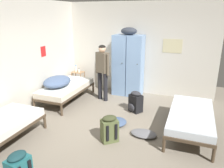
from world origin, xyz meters
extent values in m
plane|color=gray|center=(0.00, 0.00, 0.00)|extent=(8.03, 8.03, 0.00)
cube|color=beige|center=(0.00, 2.54, 1.40)|extent=(4.67, 0.06, 2.81)
cube|color=beige|center=(-2.31, 0.00, 1.40)|extent=(0.06, 5.02, 2.81)
cube|color=beige|center=(1.02, 2.51, 1.55)|extent=(0.55, 0.01, 0.40)
cube|color=red|center=(-2.27, 0.88, 1.45)|extent=(0.01, 0.20, 0.28)
cube|color=#7A9ECC|center=(-0.45, 2.23, 0.93)|extent=(0.44, 0.52, 1.85)
cylinder|color=black|center=(-0.33, 1.95, 1.05)|extent=(0.02, 0.03, 0.02)
cube|color=#7A9ECC|center=(0.01, 2.23, 0.93)|extent=(0.44, 0.52, 1.85)
cylinder|color=black|center=(0.13, 1.95, 1.05)|extent=(0.02, 0.03, 0.02)
ellipsoid|color=#333842|center=(-0.22, 2.23, 1.96)|extent=(0.48, 0.36, 0.22)
cylinder|color=#99704C|center=(-2.15, 2.07, 0.28)|extent=(0.03, 0.03, 0.55)
cylinder|color=#99704C|center=(-1.80, 2.07, 0.28)|extent=(0.03, 0.03, 0.55)
cylinder|color=#99704C|center=(-2.15, 2.34, 0.28)|extent=(0.03, 0.03, 0.55)
cylinder|color=#99704C|center=(-1.80, 2.34, 0.28)|extent=(0.03, 0.03, 0.55)
cube|color=#99704C|center=(-1.98, 2.20, 0.19)|extent=(0.38, 0.30, 0.02)
cube|color=#99704C|center=(-1.98, 2.20, 0.56)|extent=(0.38, 0.30, 0.02)
cylinder|color=#473828|center=(-2.15, -0.54, 0.14)|extent=(0.06, 0.06, 0.28)
cylinder|color=#473828|center=(-1.31, -0.54, 0.14)|extent=(0.06, 0.06, 0.28)
cylinder|color=#473828|center=(-2.15, 0.13, 0.14)|extent=(0.06, 0.06, 0.28)
cylinder|color=#473828|center=(-1.31, 0.13, 0.14)|extent=(0.06, 0.06, 0.28)
cylinder|color=#473828|center=(-2.15, 1.97, 0.14)|extent=(0.06, 0.06, 0.28)
cylinder|color=#473828|center=(-1.31, 1.97, 0.14)|extent=(0.06, 0.06, 0.28)
cube|color=#473828|center=(-1.73, 1.05, 0.31)|extent=(0.90, 1.90, 0.06)
cube|color=beige|center=(-1.73, 1.05, 0.41)|extent=(0.87, 1.84, 0.14)
cube|color=white|center=(-1.73, 1.05, 0.49)|extent=(0.86, 1.82, 0.01)
cylinder|color=#473828|center=(2.15, 1.34, 0.14)|extent=(0.06, 0.06, 0.28)
cylinder|color=#473828|center=(1.31, 1.34, 0.14)|extent=(0.06, 0.06, 0.28)
cylinder|color=#473828|center=(2.15, -0.50, 0.14)|extent=(0.06, 0.06, 0.28)
cylinder|color=#473828|center=(1.31, -0.50, 0.14)|extent=(0.06, 0.06, 0.28)
cube|color=#473828|center=(1.73, 0.42, 0.31)|extent=(0.90, 1.90, 0.06)
cube|color=silver|center=(1.73, 0.42, 0.41)|extent=(0.87, 1.84, 0.14)
cube|color=silver|center=(1.73, 0.42, 0.49)|extent=(0.86, 1.82, 0.01)
ellipsoid|color=slate|center=(-1.86, 0.83, 0.64)|extent=(0.68, 0.90, 0.29)
cylinder|color=black|center=(-0.66, 1.46, 0.42)|extent=(0.12, 0.12, 0.84)
cylinder|color=black|center=(-0.87, 1.54, 0.42)|extent=(0.12, 0.12, 0.84)
cube|color=brown|center=(-0.77, 1.50, 1.13)|extent=(0.40, 0.32, 0.58)
cylinder|color=brown|center=(-0.56, 1.42, 1.09)|extent=(0.08, 0.08, 0.60)
cylinder|color=brown|center=(-0.97, 1.58, 1.09)|extent=(0.08, 0.08, 0.60)
sphere|color=#DBAD89|center=(-0.77, 1.50, 1.51)|extent=(0.21, 0.21, 0.21)
ellipsoid|color=black|center=(-0.77, 1.50, 1.57)|extent=(0.20, 0.20, 0.11)
cylinder|color=silver|center=(-2.06, 2.22, 0.67)|extent=(0.06, 0.06, 0.19)
cylinder|color=#2666B2|center=(-2.06, 2.22, 0.78)|extent=(0.03, 0.03, 0.03)
cylinder|color=white|center=(-1.91, 2.16, 0.63)|extent=(0.05, 0.05, 0.11)
cylinder|color=black|center=(-1.91, 2.16, 0.69)|extent=(0.03, 0.03, 0.02)
cube|color=#566038|center=(0.23, -0.50, 0.23)|extent=(0.40, 0.39, 0.46)
ellipsoid|color=#383D23|center=(0.13, -0.39, 0.15)|extent=(0.23, 0.22, 0.20)
ellipsoid|color=#383D23|center=(0.23, -0.50, 0.50)|extent=(0.36, 0.35, 0.10)
cube|color=black|center=(0.39, -0.55, 0.25)|extent=(0.05, 0.05, 0.32)
cube|color=black|center=(0.26, -0.66, 0.25)|extent=(0.05, 0.05, 0.32)
ellipsoid|color=#193D42|center=(-0.58, -2.09, 0.50)|extent=(0.25, 0.31, 0.10)
cube|color=black|center=(0.36, 1.04, 0.23)|extent=(0.40, 0.38, 0.46)
ellipsoid|color=#2D2D33|center=(0.28, 0.91, 0.15)|extent=(0.24, 0.20, 0.20)
ellipsoid|color=#2D2D33|center=(0.36, 1.04, 0.50)|extent=(0.36, 0.34, 0.10)
cube|color=black|center=(0.36, 1.20, 0.25)|extent=(0.05, 0.05, 0.32)
cube|color=black|center=(0.51, 1.10, 0.25)|extent=(0.05, 0.05, 0.32)
ellipsoid|color=slate|center=(0.83, -0.07, 0.05)|extent=(0.55, 0.37, 0.09)
ellipsoid|color=#42567A|center=(0.13, 0.20, 0.06)|extent=(0.46, 0.48, 0.11)
camera|label=1|loc=(1.66, -4.12, 2.45)|focal=35.29mm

